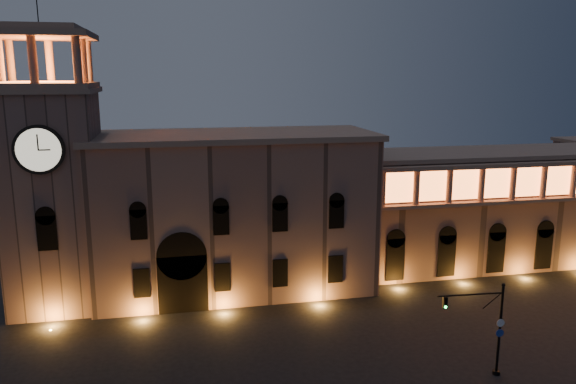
% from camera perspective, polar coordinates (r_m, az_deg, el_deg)
% --- Properties ---
extents(government_building, '(30.80, 12.80, 17.60)m').
position_cam_1_polar(government_building, '(62.61, -5.54, -2.06)').
color(government_building, '#7A5A50').
rests_on(government_building, ground).
extents(clock_tower, '(9.80, 9.80, 32.40)m').
position_cam_1_polar(clock_tower, '(61.72, -22.76, 0.39)').
color(clock_tower, '#7A5A50').
rests_on(clock_tower, ground).
extents(colonnade_wing, '(40.60, 11.50, 14.50)m').
position_cam_1_polar(colonnade_wing, '(76.22, 20.68, -1.37)').
color(colonnade_wing, brown).
rests_on(colonnade_wing, ground).
extents(traffic_light, '(5.69, 0.77, 7.81)m').
position_cam_1_polar(traffic_light, '(48.44, 19.71, -12.87)').
color(traffic_light, black).
rests_on(traffic_light, ground).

